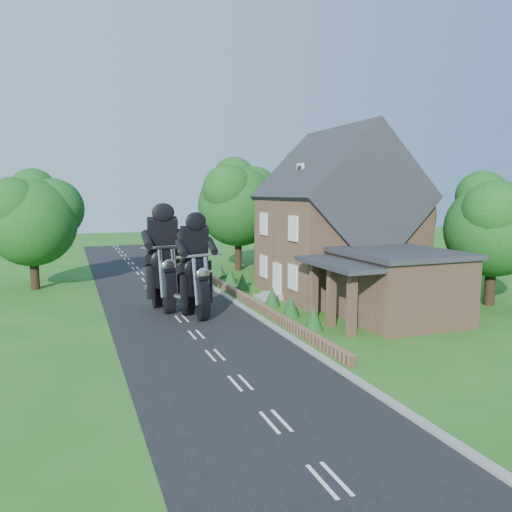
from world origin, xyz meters
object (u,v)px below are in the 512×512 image
object	(u,v)px
garden_wall	(249,300)
motorcycle_lead	(195,303)
annex	(395,284)
motorcycle_follow	(164,295)
house	(338,224)

from	to	relation	value
garden_wall	motorcycle_lead	distance (m)	4.25
annex	motorcycle_follow	size ratio (longest dim) A/B	3.84
garden_wall	house	world-z (taller)	house
garden_wall	house	size ratio (longest dim) A/B	2.15
motorcycle_lead	motorcycle_follow	distance (m)	2.43
garden_wall	motorcycle_follow	distance (m)	4.84
garden_wall	motorcycle_follow	world-z (taller)	motorcycle_follow
house	motorcycle_lead	xyz separation A→B (m)	(-9.82, -3.13, -3.55)
house	motorcycle_lead	world-z (taller)	house
garden_wall	house	xyz separation A→B (m)	(6.19, 1.00, 4.14)
house	motorcycle_follow	world-z (taller)	house
motorcycle_follow	house	bearing A→B (deg)	175.43
annex	motorcycle_follow	world-z (taller)	annex
garden_wall	annex	xyz separation A→B (m)	(5.57, -5.80, 1.57)
motorcycle_lead	annex	bearing A→B (deg)	141.60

